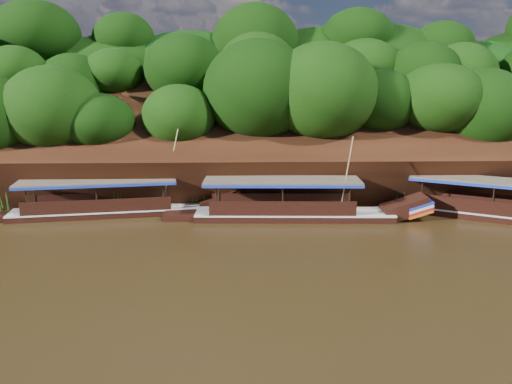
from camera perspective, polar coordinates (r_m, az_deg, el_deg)
ground at (r=27.23m, az=7.29°, el=-7.16°), size 160.00×160.00×0.00m
riverbank at (r=48.72m, az=3.21°, el=4.16°), size 120.00×30.06×19.40m
boat_1 at (r=33.74m, az=5.74°, el=-2.06°), size 15.76×3.19×6.18m
boat_2 at (r=35.87m, az=-14.85°, el=-1.61°), size 16.06×4.41×6.32m
reeds at (r=35.91m, az=-0.96°, el=-0.67°), size 50.24×2.35×1.98m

